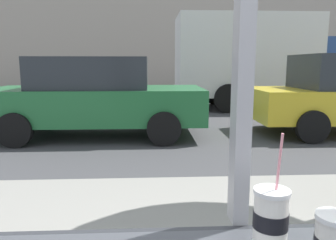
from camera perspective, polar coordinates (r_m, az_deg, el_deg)
The scene contains 6 objects.
ground_plane at distance 9.06m, azimuth -1.20°, elevation 0.11°, with size 60.00×60.00×0.00m, color #424244.
sidewalk_strip at distance 2.93m, azimuth 3.12°, elevation -19.98°, with size 16.00×2.80×0.10m, color gray.
building_facade_far at distance 19.35m, azimuth -2.26°, elevation 14.71°, with size 28.00×1.20×6.43m, color #A89E8E.
soda_cup_right at distance 0.98m, azimuth 17.32°, elevation -16.03°, with size 0.10×0.10×0.33m.
parked_car_green at distance 7.03m, azimuth -12.35°, elevation 4.04°, with size 4.37×2.04×1.64m.
box_truck at distance 11.83m, azimuth 16.31°, elevation 10.01°, with size 6.28×2.44×3.08m.
Camera 1 is at (-0.28, -0.93, 1.50)m, focal length 35.24 mm.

